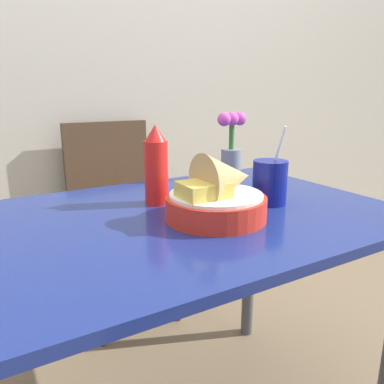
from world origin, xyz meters
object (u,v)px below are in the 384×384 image
flower_vase (231,147)px  chair_far_window (115,202)px  ketchup_bottle (154,166)px  drink_cup (270,183)px  food_basket (219,195)px

flower_vase → chair_far_window: bearing=113.5°
chair_far_window → ketchup_bottle: ketchup_bottle is taller
chair_far_window → drink_cup: bearing=-79.9°
chair_far_window → flower_vase: bearing=-66.5°
ketchup_bottle → drink_cup: (0.28, -0.16, -0.05)m
food_basket → drink_cup: drink_cup is taller
ketchup_bottle → flower_vase: flower_vase is taller
food_basket → flower_vase: size_ratio=1.05×
food_basket → flower_vase: 0.45m
drink_cup → ketchup_bottle: bearing=150.6°
food_basket → ketchup_bottle: size_ratio=1.13×
food_basket → ketchup_bottle: bearing=113.1°
ketchup_bottle → food_basket: bearing=-66.9°
food_basket → flower_vase: bearing=50.3°
drink_cup → flower_vase: bearing=73.5°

